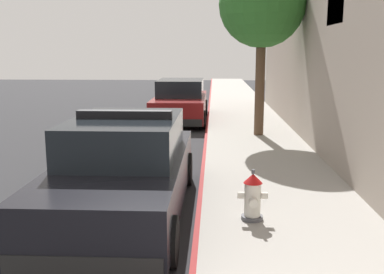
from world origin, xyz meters
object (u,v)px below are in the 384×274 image
at_px(parked_car_silver_ahead, 181,102).
at_px(fire_hydrant, 253,197).
at_px(police_cruiser, 125,169).
at_px(street_tree, 262,5).

distance_m(parked_car_silver_ahead, fire_hydrant, 10.55).
height_order(parked_car_silver_ahead, fire_hydrant, parked_car_silver_ahead).
distance_m(police_cruiser, street_tree, 7.69).
bearing_deg(parked_car_silver_ahead, police_cruiser, -90.82).
bearing_deg(street_tree, parked_car_silver_ahead, 127.13).
bearing_deg(police_cruiser, street_tree, 67.05).
relative_size(police_cruiser, street_tree, 0.96).
bearing_deg(street_tree, fire_hydrant, -96.26).
height_order(police_cruiser, parked_car_silver_ahead, police_cruiser).
relative_size(parked_car_silver_ahead, street_tree, 0.96).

